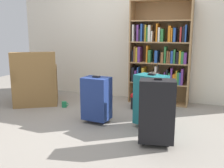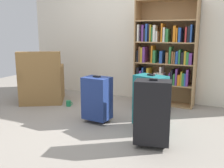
# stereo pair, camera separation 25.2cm
# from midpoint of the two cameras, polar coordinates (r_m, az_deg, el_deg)

# --- Properties ---
(ground_plane) EXTENTS (7.82, 7.82, 0.00)m
(ground_plane) POSITION_cam_midpoint_polar(r_m,az_deg,el_deg) (3.39, -6.96, -9.70)
(ground_plane) COLOR gray
(back_wall) EXTENTS (4.47, 0.10, 2.60)m
(back_wall) POSITION_cam_midpoint_polar(r_m,az_deg,el_deg) (4.77, 2.65, 12.53)
(back_wall) COLOR beige
(back_wall) RESTS_ON ground
(bookshelf) EXTENTS (1.00, 0.33, 1.73)m
(bookshelf) POSITION_cam_midpoint_polar(r_m,az_deg,el_deg) (4.42, 8.97, 6.63)
(bookshelf) COLOR #A87F51
(bookshelf) RESTS_ON ground
(armchair) EXTENTS (0.96, 0.96, 0.90)m
(armchair) POSITION_cam_midpoint_polar(r_m,az_deg,el_deg) (4.64, -17.97, -0.23)
(armchair) COLOR olive
(armchair) RESTS_ON ground
(mug) EXTENTS (0.12, 0.08, 0.10)m
(mug) POSITION_cam_midpoint_polar(r_m,az_deg,el_deg) (4.33, -12.17, -4.44)
(mug) COLOR #1E7F4C
(mug) RESTS_ON ground
(storage_box) EXTENTS (0.44, 0.28, 0.25)m
(storage_box) POSITION_cam_midpoint_polar(r_m,az_deg,el_deg) (4.16, 5.83, -3.72)
(storage_box) COLOR black
(storage_box) RESTS_ON ground
(suitcase_navy_blue) EXTENTS (0.37, 0.29, 0.64)m
(suitcase_navy_blue) POSITION_cam_midpoint_polar(r_m,az_deg,el_deg) (3.49, -5.52, -3.22)
(suitcase_navy_blue) COLOR navy
(suitcase_navy_blue) RESTS_ON ground
(suitcase_teal) EXTENTS (0.45, 0.36, 0.71)m
(suitcase_teal) POSITION_cam_midpoint_polar(r_m,az_deg,el_deg) (3.29, 6.42, -3.58)
(suitcase_teal) COLOR #19666B
(suitcase_teal) RESTS_ON ground
(suitcase_black) EXTENTS (0.41, 0.30, 0.75)m
(suitcase_black) POSITION_cam_midpoint_polar(r_m,az_deg,el_deg) (2.79, 7.34, -6.03)
(suitcase_black) COLOR black
(suitcase_black) RESTS_ON ground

